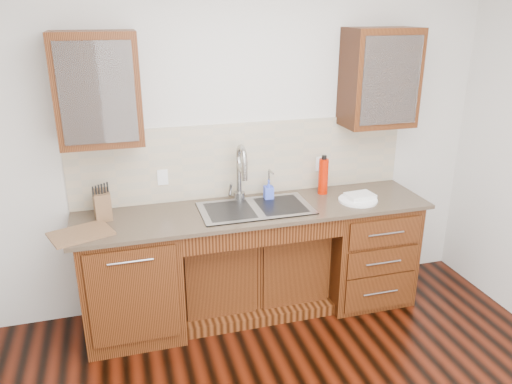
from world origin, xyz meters
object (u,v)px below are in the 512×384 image
object	(u,v)px
cutting_board	(81,234)
knife_block	(102,205)
soap_bottle	(269,190)
plate	(358,200)
water_bottle	(323,176)

from	to	relation	value
cutting_board	knife_block	bearing A→B (deg)	60.94
soap_bottle	cutting_board	world-z (taller)	soap_bottle
plate	knife_block	distance (m)	1.94
soap_bottle	water_bottle	size ratio (longest dim) A/B	0.54
knife_block	water_bottle	bearing A→B (deg)	-5.91
water_bottle	cutting_board	size ratio (longest dim) A/B	0.75
water_bottle	knife_block	world-z (taller)	water_bottle
soap_bottle	knife_block	size ratio (longest dim) A/B	0.79
plate	cutting_board	bearing A→B (deg)	-178.52
soap_bottle	water_bottle	world-z (taller)	water_bottle
soap_bottle	plate	xyz separation A→B (m)	(0.66, -0.23, -0.07)
plate	knife_block	world-z (taller)	knife_block
plate	cutting_board	size ratio (longest dim) A/B	0.79
knife_block	cutting_board	world-z (taller)	knife_block
knife_block	cutting_board	xyz separation A→B (m)	(-0.15, -0.26, -0.09)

